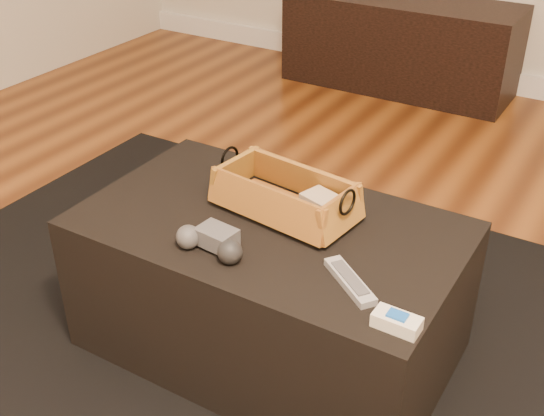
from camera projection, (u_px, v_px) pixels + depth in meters
The scene contains 10 objects.
baseboard at pixel (522, 85), 3.70m from camera, with size 5.00×0.04×0.12m, color white.
media_cabinet at pixel (400, 44), 3.72m from camera, with size 1.24×0.45×0.49m, color black.
area_rug at pixel (261, 355), 1.96m from camera, with size 2.60×2.00×0.01m, color black.
ottoman at pixel (270, 286), 1.89m from camera, with size 1.00×0.60×0.42m, color black.
tv_remote at pixel (276, 204), 1.81m from camera, with size 0.20×0.05×0.02m, color black.
cloth_bundle at pixel (323, 206), 1.77m from camera, with size 0.11×0.07×0.06m, color tan.
wicker_basket at pixel (285, 197), 1.80m from camera, with size 0.41×0.25×0.14m.
game_controller at pixel (212, 241), 1.65m from camera, with size 0.19×0.10×0.06m.
silver_remote at pixel (350, 281), 1.55m from camera, with size 0.17×0.14×0.02m.
cream_gadget at pixel (397, 322), 1.42m from camera, with size 0.10×0.05×0.04m.
Camera 1 is at (0.65, -0.98, 1.38)m, focal length 45.00 mm.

